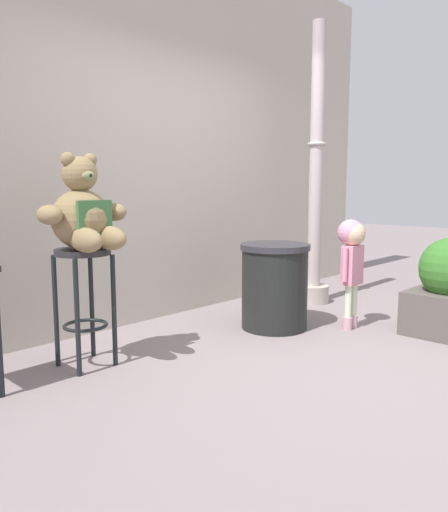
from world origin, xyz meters
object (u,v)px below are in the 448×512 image
at_px(trash_bin, 275,286).
at_px(lamppost, 315,196).
at_px(bar_stool_with_teddy, 84,284).
at_px(child_walking, 352,250).
at_px(teddy_bear, 84,215).

distance_m(trash_bin, lamppost, 1.30).
bearing_deg(lamppost, bar_stool_with_teddy, 178.88).
height_order(child_walking, trash_bin, child_walking).
xyz_separation_m(trash_bin, lamppost, (1.03, 0.30, 0.74)).
bearing_deg(trash_bin, teddy_bear, 168.81).
bearing_deg(child_walking, lamppost, 175.21).
distance_m(bar_stool_with_teddy, trash_bin, 1.64).
xyz_separation_m(bar_stool_with_teddy, lamppost, (2.63, -0.05, 0.54)).
relative_size(child_walking, lamppost, 0.33).
relative_size(teddy_bear, child_walking, 0.67).
bearing_deg(teddy_bear, trash_bin, -11.19).
distance_m(child_walking, trash_bin, 0.71).
relative_size(child_walking, trash_bin, 1.28).
xyz_separation_m(bar_stool_with_teddy, teddy_bear, (0.00, -0.03, 0.46)).
distance_m(bar_stool_with_teddy, child_walking, 2.18).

